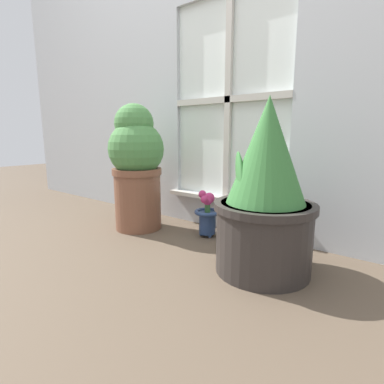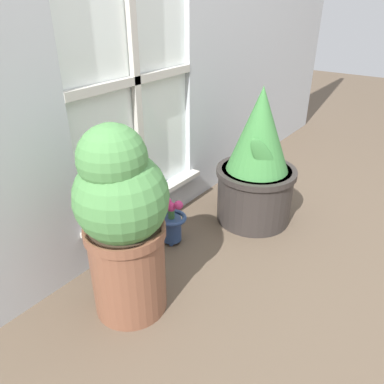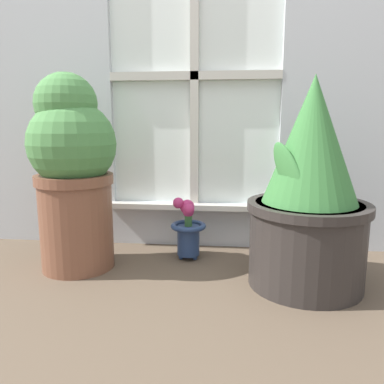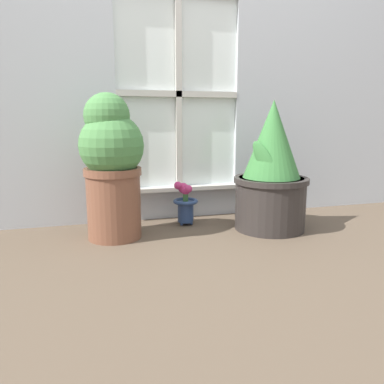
{
  "view_description": "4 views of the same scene",
  "coord_description": "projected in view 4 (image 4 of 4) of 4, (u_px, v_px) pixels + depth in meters",
  "views": [
    {
      "loc": [
        0.93,
        -0.84,
        0.57
      ],
      "look_at": [
        0.0,
        0.33,
        0.28
      ],
      "focal_mm": 28.0,
      "sensor_mm": 36.0,
      "label": 1
    },
    {
      "loc": [
        -1.18,
        -0.5,
        1.09
      ],
      "look_at": [
        0.04,
        0.4,
        0.29
      ],
      "focal_mm": 35.0,
      "sensor_mm": 36.0,
      "label": 2
    },
    {
      "loc": [
        0.16,
        -1.01,
        0.56
      ],
      "look_at": [
        0.02,
        0.37,
        0.31
      ],
      "focal_mm": 35.0,
      "sensor_mm": 36.0,
      "label": 3
    },
    {
      "loc": [
        -0.56,
        -1.59,
        0.62
      ],
      "look_at": [
        -0.0,
        0.36,
        0.22
      ],
      "focal_mm": 35.0,
      "sensor_mm": 36.0,
      "label": 4
    }
  ],
  "objects": [
    {
      "name": "ground_plane",
      "position": [
        214.0,
        252.0,
        1.77
      ],
      "size": [
        10.0,
        10.0,
        0.0
      ],
      "primitive_type": "plane",
      "color": "brown"
    },
    {
      "name": "flower_vase",
      "position": [
        185.0,
        203.0,
        2.2
      ],
      "size": [
        0.15,
        0.15,
        0.26
      ],
      "color": "navy",
      "rests_on": "ground_plane"
    },
    {
      "name": "wall_with_window",
      "position": [
        177.0,
        4.0,
        2.17
      ],
      "size": [
        4.4,
        0.1,
        2.5
      ],
      "color": "#B2B7BC",
      "rests_on": "ground_plane"
    },
    {
      "name": "potted_plant_left",
      "position": [
        112.0,
        163.0,
        1.9
      ],
      "size": [
        0.33,
        0.33,
        0.75
      ],
      "color": "brown",
      "rests_on": "ground_plane"
    },
    {
      "name": "potted_plant_right",
      "position": [
        271.0,
        173.0,
        2.07
      ],
      "size": [
        0.41,
        0.41,
        0.72
      ],
      "color": "#2D2826",
      "rests_on": "ground_plane"
    }
  ]
}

